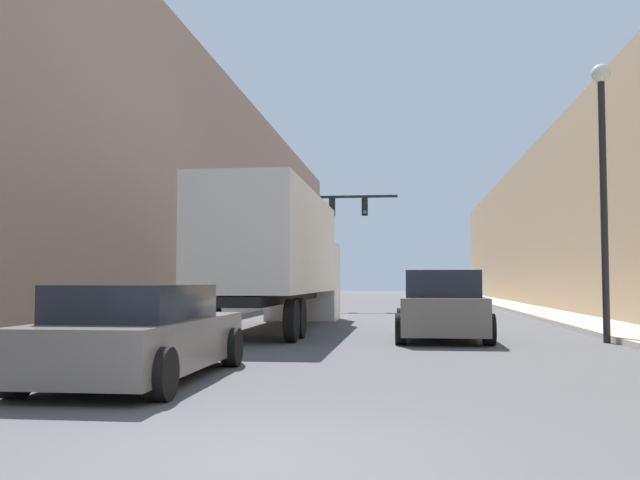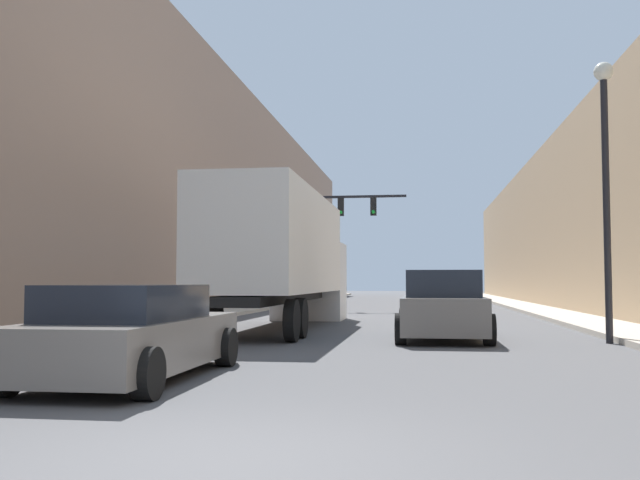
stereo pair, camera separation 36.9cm
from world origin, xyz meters
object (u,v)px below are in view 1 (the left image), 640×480
(suv_car, at_px, (441,307))
(street_lamp, at_px, (603,162))
(sedan_car, at_px, (140,334))
(semi_truck, at_px, (280,254))
(traffic_signal_gantry, at_px, (304,224))

(suv_car, height_order, street_lamp, street_lamp)
(sedan_car, distance_m, street_lamp, 11.60)
(sedan_car, height_order, street_lamp, street_lamp)
(semi_truck, xyz_separation_m, traffic_signal_gantry, (-1.33, 14.34, 2.06))
(semi_truck, height_order, sedan_car, semi_truck)
(sedan_car, relative_size, suv_car, 1.08)
(semi_truck, bearing_deg, suv_car, -36.98)
(street_lamp, bearing_deg, suv_car, 171.58)
(suv_car, bearing_deg, traffic_signal_gantry, 108.44)
(traffic_signal_gantry, bearing_deg, semi_truck, -84.71)
(suv_car, xyz_separation_m, traffic_signal_gantry, (-5.94, 17.81, 3.49))
(suv_car, relative_size, street_lamp, 0.68)
(suv_car, relative_size, traffic_signal_gantry, 0.66)
(sedan_car, xyz_separation_m, traffic_signal_gantry, (-1.29, 25.57, 3.63))
(semi_truck, bearing_deg, sedan_car, -90.19)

